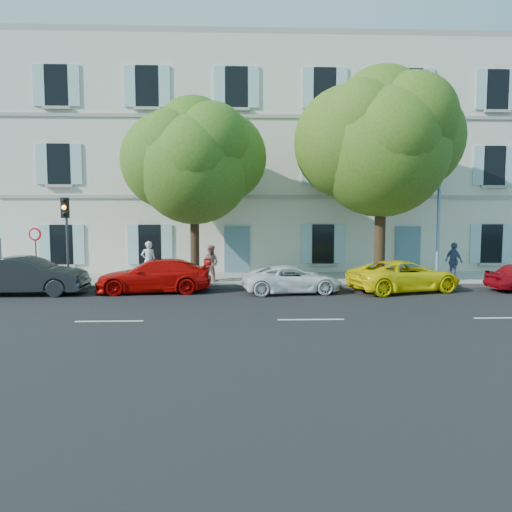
{
  "coord_description": "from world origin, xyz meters",
  "views": [
    {
      "loc": [
        -2.22,
        -18.67,
        3.22
      ],
      "look_at": [
        -1.41,
        2.0,
        1.4
      ],
      "focal_mm": 35.0,
      "sensor_mm": 36.0,
      "label": 1
    }
  ],
  "objects_px": {
    "car_red_coupe": "(154,276)",
    "traffic_light": "(66,222)",
    "car_dark_sedan": "(28,276)",
    "road_sign": "(35,244)",
    "car_yellow_supercar": "(404,276)",
    "pedestrian_c": "(454,261)",
    "tree_left": "(194,167)",
    "tree_right": "(382,150)",
    "pedestrian_a": "(149,261)",
    "car_white_coupe": "(292,279)",
    "street_lamp": "(441,188)",
    "pedestrian_b": "(211,263)"
  },
  "relations": [
    {
      "from": "tree_left",
      "to": "car_yellow_supercar",
      "type": "bearing_deg",
      "value": -14.74
    },
    {
      "from": "tree_right",
      "to": "pedestrian_a",
      "type": "height_order",
      "value": "tree_right"
    },
    {
      "from": "car_yellow_supercar",
      "to": "car_white_coupe",
      "type": "bearing_deg",
      "value": 76.32
    },
    {
      "from": "pedestrian_a",
      "to": "pedestrian_c",
      "type": "distance_m",
      "value": 13.83
    },
    {
      "from": "car_white_coupe",
      "to": "pedestrian_b",
      "type": "relative_size",
      "value": 2.41
    },
    {
      "from": "traffic_light",
      "to": "pedestrian_c",
      "type": "xyz_separation_m",
      "value": [
        17.08,
        0.8,
        -1.81
      ]
    },
    {
      "from": "street_lamp",
      "to": "pedestrian_b",
      "type": "distance_m",
      "value": 10.51
    },
    {
      "from": "car_dark_sedan",
      "to": "street_lamp",
      "type": "bearing_deg",
      "value": -85.03
    },
    {
      "from": "car_yellow_supercar",
      "to": "pedestrian_b",
      "type": "distance_m",
      "value": 8.25
    },
    {
      "from": "car_dark_sedan",
      "to": "tree_left",
      "type": "height_order",
      "value": "tree_left"
    },
    {
      "from": "car_white_coupe",
      "to": "road_sign",
      "type": "relative_size",
      "value": 1.63
    },
    {
      "from": "tree_left",
      "to": "traffic_light",
      "type": "bearing_deg",
      "value": -171.98
    },
    {
      "from": "pedestrian_a",
      "to": "traffic_light",
      "type": "bearing_deg",
      "value": 5.77
    },
    {
      "from": "pedestrian_a",
      "to": "pedestrian_b",
      "type": "distance_m",
      "value": 2.84
    },
    {
      "from": "pedestrian_c",
      "to": "car_red_coupe",
      "type": "bearing_deg",
      "value": 79.57
    },
    {
      "from": "car_white_coupe",
      "to": "pedestrian_b",
      "type": "xyz_separation_m",
      "value": [
        -3.37,
        2.32,
        0.42
      ]
    },
    {
      "from": "car_red_coupe",
      "to": "road_sign",
      "type": "height_order",
      "value": "road_sign"
    },
    {
      "from": "traffic_light",
      "to": "pedestrian_c",
      "type": "distance_m",
      "value": 17.19
    },
    {
      "from": "street_lamp",
      "to": "car_yellow_supercar",
      "type": "bearing_deg",
      "value": -143.77
    },
    {
      "from": "pedestrian_b",
      "to": "car_yellow_supercar",
      "type": "bearing_deg",
      "value": -170.18
    },
    {
      "from": "car_dark_sedan",
      "to": "pedestrian_b",
      "type": "xyz_separation_m",
      "value": [
        7.02,
        2.3,
        0.22
      ]
    },
    {
      "from": "car_red_coupe",
      "to": "traffic_light",
      "type": "height_order",
      "value": "traffic_light"
    },
    {
      "from": "car_red_coupe",
      "to": "pedestrian_c",
      "type": "xyz_separation_m",
      "value": [
        13.19,
        2.12,
        0.33
      ]
    },
    {
      "from": "car_red_coupe",
      "to": "car_white_coupe",
      "type": "height_order",
      "value": "car_red_coupe"
    },
    {
      "from": "car_dark_sedan",
      "to": "traffic_light",
      "type": "relative_size",
      "value": 1.23
    },
    {
      "from": "tree_right",
      "to": "traffic_light",
      "type": "bearing_deg",
      "value": -179.0
    },
    {
      "from": "car_white_coupe",
      "to": "tree_left",
      "type": "xyz_separation_m",
      "value": [
        -4.07,
        2.47,
        4.65
      ]
    },
    {
      "from": "car_white_coupe",
      "to": "pedestrian_c",
      "type": "relative_size",
      "value": 2.31
    },
    {
      "from": "car_white_coupe",
      "to": "pedestrian_b",
      "type": "bearing_deg",
      "value": 49.25
    },
    {
      "from": "car_white_coupe",
      "to": "tree_right",
      "type": "bearing_deg",
      "value": -70.59
    },
    {
      "from": "car_red_coupe",
      "to": "tree_right",
      "type": "xyz_separation_m",
      "value": [
        9.6,
        1.55,
        5.24
      ]
    },
    {
      "from": "car_yellow_supercar",
      "to": "tree_left",
      "type": "xyz_separation_m",
      "value": [
        -8.67,
        2.28,
        4.56
      ]
    },
    {
      "from": "car_red_coupe",
      "to": "traffic_light",
      "type": "distance_m",
      "value": 4.63
    },
    {
      "from": "car_yellow_supercar",
      "to": "pedestrian_c",
      "type": "distance_m",
      "value": 3.86
    },
    {
      "from": "traffic_light",
      "to": "street_lamp",
      "type": "distance_m",
      "value": 16.07
    },
    {
      "from": "street_lamp",
      "to": "pedestrian_c",
      "type": "relative_size",
      "value": 4.27
    },
    {
      "from": "tree_right",
      "to": "tree_left",
      "type": "bearing_deg",
      "value": 176.35
    },
    {
      "from": "pedestrian_a",
      "to": "car_white_coupe",
      "type": "bearing_deg",
      "value": 143.18
    },
    {
      "from": "car_dark_sedan",
      "to": "road_sign",
      "type": "bearing_deg",
      "value": 10.53
    },
    {
      "from": "traffic_light",
      "to": "tree_right",
      "type": "bearing_deg",
      "value": 1.0
    },
    {
      "from": "car_dark_sedan",
      "to": "traffic_light",
      "type": "xyz_separation_m",
      "value": [
        0.97,
        1.7,
        2.07
      ]
    },
    {
      "from": "car_dark_sedan",
      "to": "car_yellow_supercar",
      "type": "height_order",
      "value": "car_dark_sedan"
    },
    {
      "from": "tree_right",
      "to": "road_sign",
      "type": "distance_m",
      "value": 15.34
    },
    {
      "from": "tree_left",
      "to": "pedestrian_b",
      "type": "xyz_separation_m",
      "value": [
        0.7,
        -0.16,
        -4.23
      ]
    },
    {
      "from": "car_yellow_supercar",
      "to": "pedestrian_c",
      "type": "relative_size",
      "value": 2.69
    },
    {
      "from": "car_red_coupe",
      "to": "traffic_light",
      "type": "relative_size",
      "value": 1.25
    },
    {
      "from": "pedestrian_b",
      "to": "car_red_coupe",
      "type": "bearing_deg",
      "value": 66.28
    },
    {
      "from": "street_lamp",
      "to": "pedestrian_c",
      "type": "distance_m",
      "value": 3.54
    },
    {
      "from": "car_dark_sedan",
      "to": "car_yellow_supercar",
      "type": "xyz_separation_m",
      "value": [
        14.99,
        0.18,
        -0.11
      ]
    },
    {
      "from": "car_white_coupe",
      "to": "street_lamp",
      "type": "xyz_separation_m",
      "value": [
        6.59,
        1.65,
        3.72
      ]
    }
  ]
}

